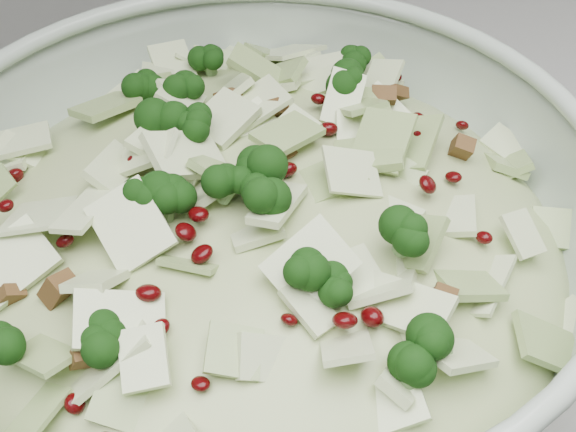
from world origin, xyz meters
name	(u,v)px	position (x,y,z in m)	size (l,w,h in m)	color
mixing_bowl	(255,259)	(0.04, 1.60, 0.99)	(0.54, 0.54, 0.17)	#A4B4A4
salad	(254,229)	(0.04, 1.60, 1.01)	(0.52, 0.52, 0.17)	#AFBF82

